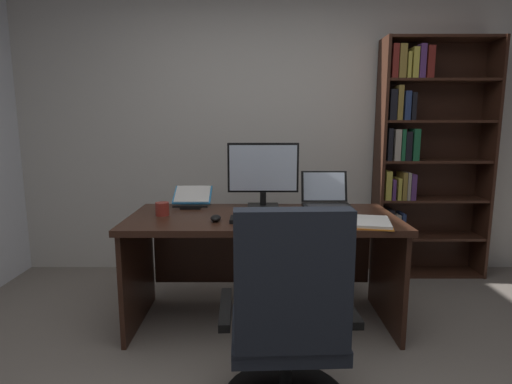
{
  "coord_description": "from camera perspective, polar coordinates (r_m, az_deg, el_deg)",
  "views": [
    {
      "loc": [
        -0.14,
        -1.63,
        1.35
      ],
      "look_at": [
        -0.14,
        0.94,
        0.91
      ],
      "focal_mm": 28.64,
      "sensor_mm": 36.0,
      "label": 1
    }
  ],
  "objects": [
    {
      "name": "desk",
      "position": [
        2.81,
        0.97,
        -6.89
      ],
      "size": [
        1.75,
        0.78,
        0.75
      ],
      "color": "#381E14",
      "rests_on": "ground"
    },
    {
      "name": "notepad",
      "position": [
        2.76,
        6.37,
        -2.91
      ],
      "size": [
        0.18,
        0.23,
        0.01
      ],
      "primitive_type": "cube",
      "rotation": [
        0.0,
        0.0,
        -0.14
      ],
      "color": "silver",
      "rests_on": "desk"
    },
    {
      "name": "computer_mouse",
      "position": [
        2.54,
        -5.57,
        -3.65
      ],
      "size": [
        0.06,
        0.1,
        0.04
      ],
      "primitive_type": "ellipsoid",
      "color": "black",
      "rests_on": "desk"
    },
    {
      "name": "bookshelf",
      "position": [
        3.82,
        22.02,
        4.7
      ],
      "size": [
        0.96,
        0.28,
        2.05
      ],
      "color": "#381E14",
      "rests_on": "ground"
    },
    {
      "name": "open_binder",
      "position": [
        2.55,
        13.46,
        -4.01
      ],
      "size": [
        0.5,
        0.39,
        0.02
      ],
      "rotation": [
        0.0,
        0.0,
        -0.2
      ],
      "color": "orange",
      "rests_on": "desk"
    },
    {
      "name": "laptop",
      "position": [
        2.98,
        9.86,
        -1.09
      ],
      "size": [
        0.34,
        0.31,
        0.25
      ],
      "color": "black",
      "rests_on": "desk"
    },
    {
      "name": "pen",
      "position": [
        2.76,
        6.79,
        -2.73
      ],
      "size": [
        0.14,
        0.02,
        0.01
      ],
      "primitive_type": "cylinder",
      "rotation": [
        0.0,
        1.57,
        0.05
      ],
      "color": "black",
      "rests_on": "notepad"
    },
    {
      "name": "keyboard",
      "position": [
        2.53,
        1.23,
        -3.84
      ],
      "size": [
        0.42,
        0.15,
        0.02
      ],
      "primitive_type": "cube",
      "color": "black",
      "rests_on": "desk"
    },
    {
      "name": "monitor",
      "position": [
        2.91,
        1.09,
        2.43
      ],
      "size": [
        0.51,
        0.16,
        0.46
      ],
      "color": "black",
      "rests_on": "desk"
    },
    {
      "name": "office_chair",
      "position": [
        1.92,
        4.63,
        -19.06
      ],
      "size": [
        0.63,
        0.6,
        1.01
      ],
      "rotation": [
        0.0,
        0.0,
        0.04
      ],
      "color": "black",
      "rests_on": "ground"
    },
    {
      "name": "reading_stand_with_book",
      "position": [
        3.01,
        -8.79,
        -0.69
      ],
      "size": [
        0.27,
        0.25,
        0.14
      ],
      "color": "black",
      "rests_on": "desk"
    },
    {
      "name": "coffee_mug",
      "position": [
        2.75,
        -12.87,
        -2.31
      ],
      "size": [
        0.09,
        0.09,
        0.09
      ],
      "primitive_type": "cylinder",
      "color": "maroon",
      "rests_on": "desk"
    },
    {
      "name": "wall_back",
      "position": [
        3.75,
        2.25,
        10.37
      ],
      "size": [
        5.13,
        0.12,
        2.8
      ],
      "primitive_type": "cube",
      "color": "beige",
      "rests_on": "ground"
    }
  ]
}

